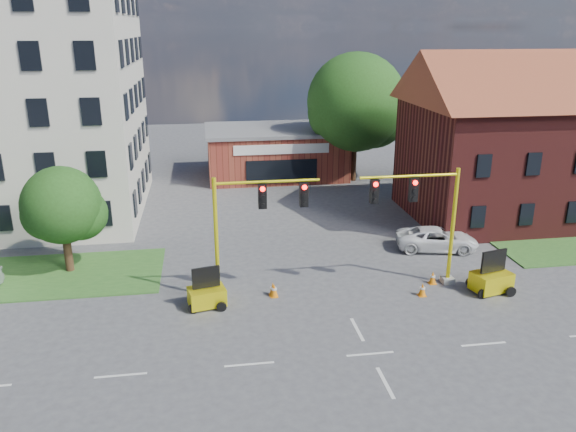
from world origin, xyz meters
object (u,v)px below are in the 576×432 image
Objects in this scene: signal_mast_east at (423,214)px; trailer_east at (491,279)px; trailer_west at (207,295)px; signal_mast_west at (250,222)px; pickup_white at (437,239)px.

signal_mast_east is 4.86m from trailer_east.
trailer_west is at bearing -175.99° from signal_mast_east.
signal_mast_west and signal_mast_east have the same top height.
trailer_east is 0.44× the size of pickup_white.
trailer_east is (14.30, -0.57, 0.06)m from trailer_west.
pickup_white is (13.87, 5.30, 0.06)m from trailer_west.
signal_mast_west is 1.00× the size of signal_mast_east.
signal_mast_east is 11.45m from trailer_west.
signal_mast_west is 12.91m from pickup_white.
signal_mast_west is 8.71m from signal_mast_east.
signal_mast_east reaches higher than trailer_east.
signal_mast_west reaches higher than trailer_west.
signal_mast_east is 6.30m from pickup_white.
trailer_east is at bearing -163.96° from pickup_white.
signal_mast_east is at bearing 0.00° from signal_mast_west.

